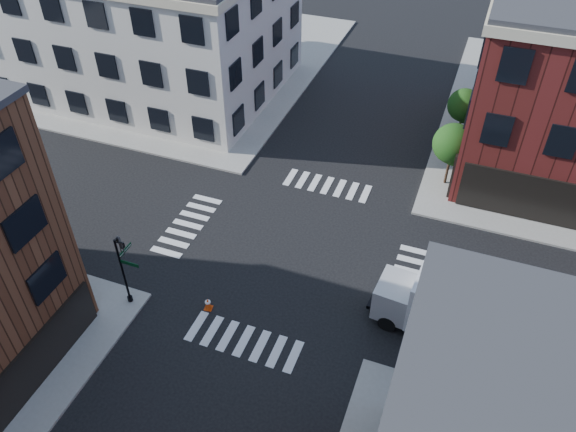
{
  "coord_description": "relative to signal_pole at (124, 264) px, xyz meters",
  "views": [
    {
      "loc": [
        8.35,
        -22.71,
        23.29
      ],
      "look_at": [
        -0.33,
        0.25,
        2.5
      ],
      "focal_mm": 35.0,
      "sensor_mm": 36.0,
      "label": 1
    }
  ],
  "objects": [
    {
      "name": "ground",
      "position": [
        6.72,
        6.68,
        -2.86
      ],
      "size": [
        120.0,
        120.0,
        0.0
      ],
      "primitive_type": "plane",
      "color": "black",
      "rests_on": "ground"
    },
    {
      "name": "sidewalk_nw",
      "position": [
        -14.28,
        27.68,
        -2.78
      ],
      "size": [
        30.0,
        30.0,
        0.15
      ],
      "primitive_type": "cube",
      "color": "gray",
      "rests_on": "ground"
    },
    {
      "name": "building_nw",
      "position": [
        -12.28,
        22.68,
        2.64
      ],
      "size": [
        22.0,
        16.0,
        11.0
      ],
      "primitive_type": "cube",
      "color": "beige",
      "rests_on": "ground"
    },
    {
      "name": "tree_near",
      "position": [
        14.28,
        16.65,
        0.3
      ],
      "size": [
        2.69,
        2.69,
        4.49
      ],
      "color": "black",
      "rests_on": "ground"
    },
    {
      "name": "tree_far",
      "position": [
        14.28,
        22.65,
        0.02
      ],
      "size": [
        2.43,
        2.43,
        4.07
      ],
      "color": "black",
      "rests_on": "ground"
    },
    {
      "name": "signal_pole",
      "position": [
        0.0,
        0.0,
        0.0
      ],
      "size": [
        1.29,
        1.24,
        4.6
      ],
      "color": "black",
      "rests_on": "ground"
    },
    {
      "name": "box_truck",
      "position": [
        16.34,
        3.75,
        -1.06
      ],
      "size": [
        7.77,
        2.96,
        3.45
      ],
      "rotation": [
        0.0,
        0.0,
        -0.09
      ],
      "color": "silver",
      "rests_on": "ground"
    },
    {
      "name": "traffic_cone",
      "position": [
        4.06,
        0.98,
        -2.48
      ],
      "size": [
        0.48,
        0.48,
        0.78
      ],
      "rotation": [
        0.0,
        0.0,
        0.15
      ],
      "color": "#D13C09",
      "rests_on": "ground"
    }
  ]
}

